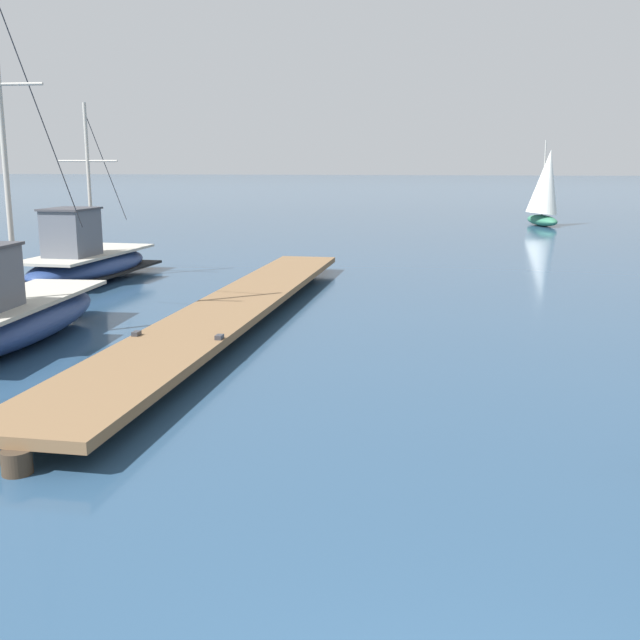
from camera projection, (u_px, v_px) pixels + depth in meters
floating_dock at (233, 307)px, 17.20m from camera, size 2.21×17.73×0.53m
fishing_boat_0 at (6, 315)px, 15.01m from camera, size 2.30×7.00×7.30m
fishing_boat_1 at (86, 260)px, 23.17m from camera, size 2.51×6.12×5.33m
distant_sailboat at (545, 189)px, 42.54m from camera, size 2.48×3.64×4.76m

